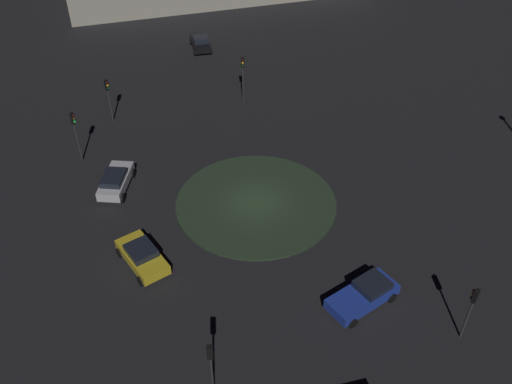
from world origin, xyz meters
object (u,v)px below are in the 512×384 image
object	(u,v)px
car_blue	(364,294)
traffic_light_southeast	(108,92)
traffic_light_south	(243,71)
car_yellow	(142,256)
traffic_light_southeast_near	(75,128)
traffic_light_northwest	(472,304)
car_black	(201,42)
traffic_light_north	(211,362)
car_silver	(116,181)

from	to	relation	value
car_blue	traffic_light_southeast	bearing A→B (deg)	-82.74
traffic_light_south	car_blue	bearing A→B (deg)	12.96
car_yellow	traffic_light_south	distance (m)	21.66
traffic_light_southeast_near	traffic_light_northwest	xyz separation A→B (m)	(-22.13, 21.01, -0.30)
car_blue	traffic_light_southeast	xyz separation A→B (m)	(15.27, -23.47, 2.11)
car_black	traffic_light_south	distance (m)	12.75
traffic_light_southeast	traffic_light_northwest	size ratio (longest dim) A/B	1.01
traffic_light_north	traffic_light_south	distance (m)	30.02
traffic_light_north	traffic_light_northwest	distance (m)	14.11
car_blue	car_yellow	size ratio (longest dim) A/B	1.06
car_yellow	traffic_light_northwest	bearing A→B (deg)	-142.57
car_yellow	traffic_light_southeast	distance (m)	18.34
traffic_light_southeast_near	car_blue	bearing A→B (deg)	-14.57
traffic_light_south	car_silver	bearing A→B (deg)	-40.06
car_yellow	traffic_light_north	xyz separation A→B (m)	(-3.43, 10.07, 2.35)
traffic_light_southeast	traffic_light_northwest	world-z (taller)	traffic_light_southeast
car_silver	car_black	xyz separation A→B (m)	(-8.48, -23.44, -0.02)
traffic_light_southeast_near	car_black	bearing A→B (deg)	90.39
car_black	car_silver	bearing A→B (deg)	156.81
traffic_light_southeast_near	traffic_light_northwest	world-z (taller)	traffic_light_southeast_near
traffic_light_southeast	traffic_light_northwest	xyz separation A→B (m)	(-19.87, 26.73, -0.03)
car_blue	car_yellow	world-z (taller)	car_blue
car_black	traffic_light_southeast_near	xyz separation A→B (m)	(11.28, 19.23, 2.31)
car_blue	traffic_light_north	distance (m)	10.78
car_black	car_yellow	xyz separation A→B (m)	(6.63, 31.56, -0.06)
car_black	traffic_light_northwest	world-z (taller)	traffic_light_northwest
traffic_light_north	traffic_light_south	size ratio (longest dim) A/B	0.97
traffic_light_north	traffic_light_southeast	bearing A→B (deg)	29.37
traffic_light_north	traffic_light_northwest	world-z (taller)	traffic_light_north
traffic_light_southeast_near	traffic_light_south	size ratio (longest dim) A/B	0.98
car_blue	traffic_light_southeast	distance (m)	28.08
car_yellow	traffic_light_southeast	xyz separation A→B (m)	(2.40, -18.06, 2.11)
traffic_light_north	traffic_light_south	world-z (taller)	traffic_light_south
car_blue	traffic_light_north	xyz separation A→B (m)	(9.43, 4.65, 2.35)
car_silver	traffic_light_northwest	bearing A→B (deg)	-116.60
car_silver	traffic_light_southeast_near	xyz separation A→B (m)	(2.81, -4.21, 2.29)
car_blue	car_black	size ratio (longest dim) A/B	1.16
car_yellow	traffic_light_southeast	bearing A→B (deg)	-18.58
car_silver	traffic_light_southeast	xyz separation A→B (m)	(0.55, -9.94, 2.03)
car_blue	car_black	distance (m)	37.50
car_yellow	traffic_light_northwest	xyz separation A→B (m)	(-17.47, 8.68, 2.07)
car_yellow	traffic_light_north	distance (m)	10.89
traffic_light_southeast	car_blue	bearing A→B (deg)	-5.24
car_black	traffic_light_southeast_near	distance (m)	22.42
car_black	traffic_light_northwest	xyz separation A→B (m)	(-10.85, 40.24, 2.02)
traffic_light_southeast_near	car_yellow	bearing A→B (deg)	-38.50
car_blue	traffic_light_south	size ratio (longest dim) A/B	1.08
traffic_light_south	traffic_light_northwest	size ratio (longest dim) A/B	1.14
car_black	traffic_light_north	world-z (taller)	traffic_light_north
car_silver	traffic_light_southeast_near	size ratio (longest dim) A/B	1.02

